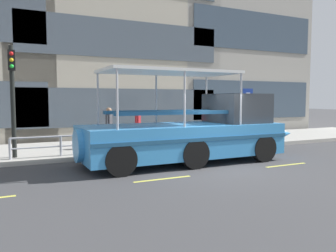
{
  "coord_description": "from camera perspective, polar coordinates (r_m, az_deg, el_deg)",
  "views": [
    {
      "loc": [
        -6.47,
        -9.68,
        2.33
      ],
      "look_at": [
        -0.89,
        1.88,
        1.3
      ],
      "focal_mm": 36.2,
      "sensor_mm": 36.0,
      "label": 1
    }
  ],
  "objects": [
    {
      "name": "ground_plane",
      "position": [
        11.88,
        7.9,
        -6.77
      ],
      "size": [
        120.0,
        120.0,
        0.0
      ],
      "primitive_type": "plane",
      "color": "#3D3D3F"
    },
    {
      "name": "sidewalk",
      "position": [
        16.75,
        -2.79,
        -3.11
      ],
      "size": [
        32.0,
        4.8,
        0.18
      ],
      "primitive_type": "cube",
      "color": "#A8A59E",
      "rests_on": "ground_plane"
    },
    {
      "name": "curb_edge",
      "position": [
        14.51,
        1.06,
        -4.3
      ],
      "size": [
        32.0,
        0.18,
        0.18
      ],
      "primitive_type": "cube",
      "color": "#B2ADA3",
      "rests_on": "ground_plane"
    },
    {
      "name": "lane_centreline",
      "position": [
        11.16,
        10.45,
        -7.52
      ],
      "size": [
        25.8,
        0.12,
        0.01
      ],
      "color": "#DBD64C",
      "rests_on": "ground_plane"
    },
    {
      "name": "curb_guardrail",
      "position": [
        14.62,
        -0.46,
        -1.79
      ],
      "size": [
        12.28,
        0.09,
        0.78
      ],
      "color": "#9EA0A8",
      "rests_on": "sidewalk"
    },
    {
      "name": "traffic_light_pole",
      "position": [
        13.5,
        -24.72,
        5.51
      ],
      "size": [
        0.24,
        0.46,
        4.07
      ],
      "color": "black",
      "rests_on": "sidewalk"
    },
    {
      "name": "parking_sign",
      "position": [
        17.32,
        13.2,
        3.33
      ],
      "size": [
        0.6,
        0.12,
        2.66
      ],
      "color": "#4C4F54",
      "rests_on": "sidewalk"
    },
    {
      "name": "duck_tour_boat",
      "position": [
        12.64,
        4.63,
        -1.09
      ],
      "size": [
        9.2,
        2.68,
        3.33
      ],
      "color": "#388CD1",
      "rests_on": "ground_plane"
    },
    {
      "name": "pedestrian_near_bow",
      "position": [
        17.46,
        7.24,
        0.96
      ],
      "size": [
        0.46,
        0.32,
        1.75
      ],
      "color": "black",
      "rests_on": "sidewalk"
    },
    {
      "name": "pedestrian_mid_left",
      "position": [
        15.78,
        -5.09,
        0.3
      ],
      "size": [
        0.34,
        0.37,
        1.62
      ],
      "color": "#1E2338",
      "rests_on": "sidewalk"
    },
    {
      "name": "pedestrian_mid_right",
      "position": [
        15.02,
        -9.89,
        0.39
      ],
      "size": [
        0.36,
        0.42,
        1.77
      ],
      "color": "#1E2338",
      "rests_on": "sidewalk"
    }
  ]
}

